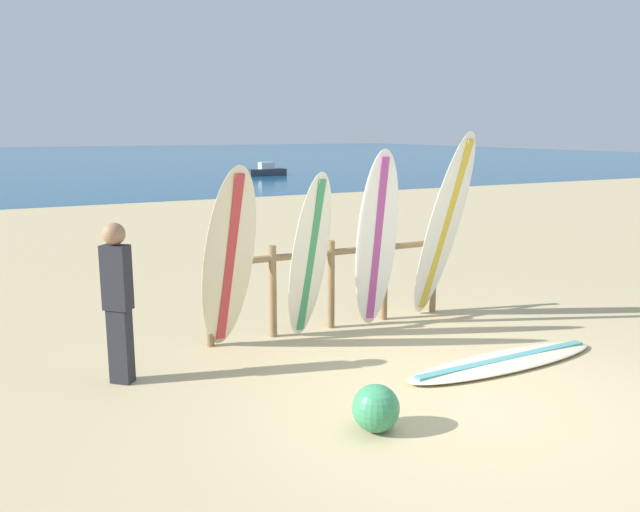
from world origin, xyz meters
TOP-DOWN VIEW (x-y plane):
  - ground_plane at (0.00, 0.00)m, footprint 120.00×120.00m
  - ocean_water at (0.00, 58.00)m, footprint 120.00×80.00m
  - surfboard_rack at (-0.03, 2.66)m, footprint 3.22×0.09m
  - surfboard_leaning_far_left at (-1.47, 2.31)m, footprint 0.62×0.84m
  - surfboard_leaning_left at (-0.49, 2.32)m, footprint 0.56×0.64m
  - surfboard_leaning_center_left at (0.43, 2.35)m, footprint 0.61×0.64m
  - surfboard_leaning_center at (1.39, 2.29)m, footprint 0.66×0.93m
  - surfboard_lying_on_sand at (0.99, 0.67)m, footprint 2.49×0.61m
  - beachgoer_standing at (-2.69, 2.02)m, footprint 0.30×0.29m
  - small_boat_offshore at (9.67, 28.34)m, footprint 2.09×0.82m
  - beach_ball at (-1.03, 0.00)m, footprint 0.40×0.40m

SIDE VIEW (x-z plane):
  - ground_plane at x=0.00m, z-range 0.00..0.00m
  - ocean_water at x=0.00m, z-range 0.00..0.01m
  - surfboard_lying_on_sand at x=0.99m, z-range -0.01..0.08m
  - beach_ball at x=-1.03m, z-range 0.00..0.40m
  - small_boat_offshore at x=9.67m, z-range -0.10..0.61m
  - surfboard_rack at x=-0.03m, z-range 0.13..1.23m
  - beachgoer_standing at x=-2.69m, z-range 0.08..1.66m
  - surfboard_leaning_left at x=-0.49m, z-range 0.00..2.00m
  - surfboard_leaning_far_left at x=-1.47m, z-range 0.00..2.11m
  - surfboard_leaning_center_left at x=0.43m, z-range 0.00..2.23m
  - surfboard_leaning_center at x=1.39m, z-range 0.00..2.43m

